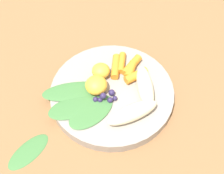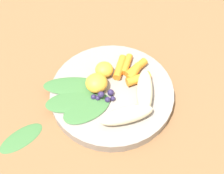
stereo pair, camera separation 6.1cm
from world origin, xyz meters
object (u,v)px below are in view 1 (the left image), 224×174
banana_peeled_right (133,112)px  kale_leaf_stray (28,151)px  banana_peeled_left (145,86)px  bowl (112,93)px  orange_segment_near (96,85)px

banana_peeled_right → kale_leaf_stray: bearing=172.0°
banana_peeled_left → kale_leaf_stray: bearing=113.6°
bowl → kale_leaf_stray: bowl is taller
bowl → banana_peeled_right: size_ratio=2.45×
bowl → orange_segment_near: orange_segment_near is taller
banana_peeled_right → orange_segment_near: (-0.10, -0.03, 0.00)m
bowl → kale_leaf_stray: size_ratio=2.84×
banana_peeled_left → banana_peeled_right: 0.07m
bowl → banana_peeled_left: size_ratio=2.45×
banana_peeled_left → orange_segment_near: 0.10m
banana_peeled_left → banana_peeled_right: bearing=150.8°
orange_segment_near → kale_leaf_stray: (0.05, -0.18, -0.04)m
bowl → orange_segment_near: (-0.02, -0.03, 0.03)m
orange_segment_near → kale_leaf_stray: size_ratio=0.50×
banana_peeled_right → kale_leaf_stray: size_ratio=1.16×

